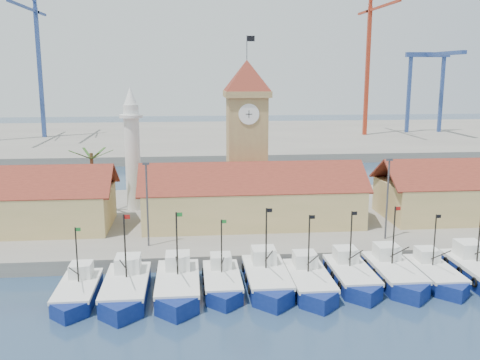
{
  "coord_description": "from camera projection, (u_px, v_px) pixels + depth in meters",
  "views": [
    {
      "loc": [
        -7.51,
        -43.07,
        19.74
      ],
      "look_at": [
        -1.64,
        18.0,
        7.24
      ],
      "focal_mm": 40.0,
      "sensor_mm": 36.0,
      "label": 1
    }
  ],
  "objects": [
    {
      "name": "minaret",
      "position": [
        132.0,
        149.0,
        70.61
      ],
      "size": [
        3.0,
        3.0,
        16.3
      ],
      "color": "silver",
      "rests_on": "quay"
    },
    {
      "name": "boat_0",
      "position": [
        77.0,
        293.0,
        46.66
      ],
      "size": [
        3.29,
        9.02,
        6.83
      ],
      "color": "navy",
      "rests_on": "ground"
    },
    {
      "name": "terminal",
      "position": [
        215.0,
        138.0,
        153.74
      ],
      "size": [
        240.0,
        80.0,
        2.0
      ],
      "primitive_type": "cube",
      "color": "gray",
      "rests_on": "ground"
    },
    {
      "name": "boat_4",
      "position": [
        267.0,
        280.0,
        49.25
      ],
      "size": [
        3.8,
        10.42,
        7.88
      ],
      "color": "navy",
      "rests_on": "ground"
    },
    {
      "name": "boat_7",
      "position": [
        395.0,
        275.0,
        50.58
      ],
      "size": [
        3.71,
        10.17,
        7.69
      ],
      "color": "navy",
      "rests_on": "ground"
    },
    {
      "name": "clock_tower",
      "position": [
        247.0,
        132.0,
        69.62
      ],
      "size": [
        5.8,
        5.8,
        22.7
      ],
      "color": "tan",
      "rests_on": "quay"
    },
    {
      "name": "hall_center",
      "position": [
        252.0,
        203.0,
        65.36
      ],
      "size": [
        27.04,
        10.13,
        7.61
      ],
      "color": "tan",
      "rests_on": "quay"
    },
    {
      "name": "crane_red_right",
      "position": [
        370.0,
        51.0,
        146.83
      ],
      "size": [
        1.0,
        31.28,
        42.12
      ],
      "color": "#A42F19",
      "rests_on": "terminal"
    },
    {
      "name": "crane_blue_near",
      "position": [
        37.0,
        52.0,
        141.25
      ],
      "size": [
        1.0,
        32.38,
        41.28
      ],
      "color": "navy",
      "rests_on": "terminal"
    },
    {
      "name": "quay",
      "position": [
        248.0,
        219.0,
        69.91
      ],
      "size": [
        140.0,
        32.0,
        1.5
      ],
      "primitive_type": "cube",
      "color": "gray",
      "rests_on": "ground"
    },
    {
      "name": "gantry",
      "position": [
        432.0,
        70.0,
        152.49
      ],
      "size": [
        13.0,
        22.0,
        23.2
      ],
      "color": "navy",
      "rests_on": "terminal"
    },
    {
      "name": "palm_tree",
      "position": [
        93.0,
        178.0,
        68.89
      ],
      "size": [
        5.6,
        5.03,
        8.39
      ],
      "color": "brown",
      "rests_on": "quay"
    },
    {
      "name": "boat_5",
      "position": [
        310.0,
        283.0,
        48.74
      ],
      "size": [
        3.56,
        9.74,
        7.37
      ],
      "color": "navy",
      "rests_on": "ground"
    },
    {
      "name": "lamp_posts",
      "position": [
        265.0,
        198.0,
        57.11
      ],
      "size": [
        80.7,
        0.25,
        9.03
      ],
      "color": "#3F3F44",
      "rests_on": "quay"
    },
    {
      "name": "ground",
      "position": [
        278.0,
        302.0,
        46.65
      ],
      "size": [
        400.0,
        400.0,
        0.0
      ],
      "primitive_type": "plane",
      "color": "#1B3249",
      "rests_on": "ground"
    },
    {
      "name": "boat_2",
      "position": [
        178.0,
        287.0,
        47.67
      ],
      "size": [
        3.82,
        10.48,
        7.93
      ],
      "color": "navy",
      "rests_on": "ground"
    },
    {
      "name": "boat_6",
      "position": [
        352.0,
        277.0,
        50.15
      ],
      "size": [
        3.54,
        9.69,
        7.33
      ],
      "color": "navy",
      "rests_on": "ground"
    },
    {
      "name": "boat_3",
      "position": [
        222.0,
        283.0,
        48.88
      ],
      "size": [
        3.32,
        9.1,
        6.89
      ],
      "color": "navy",
      "rests_on": "ground"
    },
    {
      "name": "boat_1",
      "position": [
        126.0,
        290.0,
        47.01
      ],
      "size": [
        3.81,
        10.45,
        7.91
      ],
      "color": "navy",
      "rests_on": "ground"
    },
    {
      "name": "boat_8",
      "position": [
        436.0,
        276.0,
        50.66
      ],
      "size": [
        3.32,
        9.09,
        6.88
      ],
      "color": "navy",
      "rests_on": "ground"
    }
  ]
}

